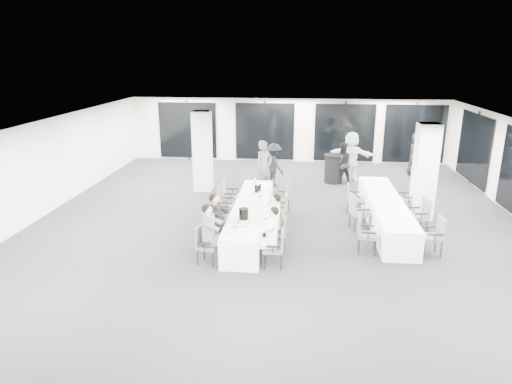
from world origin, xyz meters
TOP-DOWN VIEW (x-y plane):
  - room at (0.89, 1.11)m, footprint 14.04×16.04m
  - column_left at (-2.80, 3.20)m, footprint 0.60×0.60m
  - column_right at (4.20, 1.00)m, footprint 0.60×0.60m
  - banquet_table_main at (-0.69, -0.58)m, footprint 0.90×5.00m
  - banquet_table_side at (3.04, 0.25)m, footprint 0.90×5.00m
  - cocktail_table at (1.86, 4.63)m, footprint 0.77×0.77m
  - chair_main_left_near at (-1.52, -2.67)m, footprint 0.53×0.56m
  - chair_main_left_second at (-1.53, -1.88)m, footprint 0.53×0.58m
  - chair_main_left_mid at (-1.53, -0.79)m, footprint 0.57×0.61m
  - chair_main_left_fourth at (-1.53, 0.04)m, footprint 0.55×0.60m
  - chair_main_left_far at (-1.53, 0.91)m, footprint 0.53×0.59m
  - chair_main_right_near at (0.14, -2.70)m, footprint 0.46×0.52m
  - chair_main_right_second at (0.13, -1.74)m, footprint 0.53×0.55m
  - chair_main_right_mid at (0.13, -0.93)m, footprint 0.44×0.50m
  - chair_main_right_fourth at (0.14, -0.04)m, footprint 0.48×0.53m
  - chair_main_right_far at (0.13, 1.03)m, footprint 0.56×0.58m
  - chair_side_left_near at (2.21, -1.69)m, footprint 0.51×0.55m
  - chair_side_left_mid at (2.20, -0.18)m, footprint 0.61×0.64m
  - chair_side_left_far at (2.21, 1.28)m, footprint 0.50×0.54m
  - chair_side_right_near at (3.87, -1.68)m, footprint 0.50×0.56m
  - chair_side_right_mid at (3.87, -0.26)m, footprint 0.55×0.59m
  - chair_side_right_far at (3.87, 1.14)m, footprint 0.54×0.59m
  - seated_guest_a at (-1.36, -2.68)m, footprint 0.50×0.38m
  - seated_guest_b at (-1.36, -1.89)m, footprint 0.50×0.38m
  - seated_guest_c at (-0.03, -2.70)m, footprint 0.50×0.38m
  - seated_guest_d at (-0.03, -1.76)m, footprint 0.50×0.38m
  - standing_guest_a at (-0.62, 3.02)m, footprint 0.97×0.98m
  - standing_guest_b at (2.15, 4.55)m, footprint 0.97×0.78m
  - standing_guest_c at (-0.34, 3.99)m, footprint 1.18×1.26m
  - standing_guest_e at (5.16, 6.00)m, footprint 0.85×1.07m
  - standing_guest_f at (2.53, 5.03)m, footprint 2.09×1.38m
  - standing_guest_g at (-3.69, 5.89)m, footprint 0.80×0.82m
  - standing_guest_h at (4.69, 3.60)m, footprint 1.05×1.18m
  - ice_bucket_near at (-0.74, -1.68)m, footprint 0.24×0.24m
  - ice_bucket_far at (-0.62, 0.63)m, footprint 0.20×0.20m
  - water_bottle_a at (-0.84, -2.46)m, footprint 0.08×0.08m
  - water_bottle_b at (-0.49, -0.07)m, footprint 0.07×0.07m
  - water_bottle_c at (-0.78, 1.48)m, footprint 0.07×0.07m
  - plate_a at (-0.85, -1.96)m, footprint 0.22×0.22m
  - plate_b at (-0.63, -2.23)m, footprint 0.20×0.20m
  - plate_c at (-0.67, -1.27)m, footprint 0.20×0.20m
  - wine_glass at (-0.51, -2.69)m, footprint 0.07×0.07m

SIDE VIEW (x-z plane):
  - banquet_table_main at x=-0.69m, z-range 0.00..0.75m
  - banquet_table_side at x=3.04m, z-range 0.00..0.75m
  - chair_main_right_mid at x=0.13m, z-range 0.06..0.92m
  - chair_main_right_second at x=0.13m, z-range 0.06..0.93m
  - chair_side_left_far at x=2.21m, z-range 0.06..0.95m
  - chair_main_left_near at x=-1.52m, z-range 0.06..0.96m
  - chair_main_right_near at x=0.14m, z-range 0.06..0.96m
  - chair_main_right_fourth at x=0.14m, z-range 0.06..0.98m
  - chair_main_right_far at x=0.13m, z-range 0.06..0.98m
  - chair_side_left_near at x=2.21m, z-range 0.07..0.99m
  - chair_side_right_near at x=3.87m, z-range 0.07..1.01m
  - cocktail_table at x=1.86m, z-range 0.01..1.07m
  - chair_side_right_mid at x=3.87m, z-range 0.07..1.04m
  - chair_side_right_far at x=3.87m, z-range 0.07..1.05m
  - chair_main_left_mid at x=-1.53m, z-range 0.07..1.07m
  - chair_main_left_fourth at x=-1.53m, z-range 0.07..1.07m
  - chair_main_left_second at x=-1.53m, z-range 0.07..1.07m
  - chair_side_left_mid at x=2.20m, z-range 0.07..1.08m
  - chair_main_left_far at x=-1.53m, z-range 0.07..1.08m
  - plate_a at x=-0.85m, z-range 0.75..0.78m
  - plate_b at x=-0.63m, z-range 0.75..0.78m
  - plate_c at x=-0.67m, z-range 0.75..0.78m
  - seated_guest_a at x=-1.36m, z-range 0.09..1.53m
  - seated_guest_b at x=-1.36m, z-range 0.09..1.53m
  - seated_guest_c at x=-0.03m, z-range 0.09..1.53m
  - seated_guest_d at x=-0.03m, z-range 0.09..1.53m
  - water_bottle_c at x=-0.78m, z-range 0.75..0.96m
  - water_bottle_b at x=-0.49m, z-range 0.75..0.97m
  - ice_bucket_far at x=-0.62m, z-range 0.75..0.98m
  - water_bottle_a at x=-0.84m, z-range 0.75..0.99m
  - standing_guest_b at x=2.15m, z-range 0.00..1.75m
  - standing_guest_g at x=-3.69m, z-range 0.00..1.75m
  - wine_glass at x=-0.51m, z-range 0.79..0.97m
  - ice_bucket_near at x=-0.74m, z-range 0.75..1.02m
  - standing_guest_c at x=-0.34m, z-range 0.00..1.77m
  - standing_guest_e at x=5.16m, z-range 0.00..1.94m
  - standing_guest_h at x=4.69m, z-range 0.00..2.09m
  - standing_guest_a at x=-0.62m, z-range 0.00..2.09m
  - standing_guest_f at x=2.53m, z-range 0.00..2.13m
  - room at x=0.89m, z-range -0.03..2.81m
  - column_left at x=-2.80m, z-range 0.00..2.80m
  - column_right at x=4.20m, z-range 0.00..2.80m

